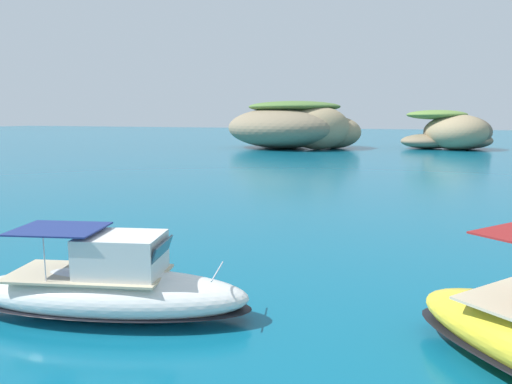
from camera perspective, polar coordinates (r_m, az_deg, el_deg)
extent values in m
ellipsoid|color=#84755B|center=(87.20, 3.25, 7.05)|extent=(14.38, 13.98, 4.42)
ellipsoid|color=#84755B|center=(78.42, 3.02, 7.60)|extent=(24.43, 22.71, 6.50)
ellipsoid|color=#9E8966|center=(79.00, 9.25, 7.01)|extent=(11.99, 12.05, 5.14)
ellipsoid|color=#9E8966|center=(75.67, 7.36, 7.55)|extent=(11.64, 10.25, 6.66)
ellipsoid|color=#517538|center=(79.88, 4.54, 10.05)|extent=(15.12, 13.75, 1.85)
ellipsoid|color=#84755B|center=(83.62, 23.40, 5.67)|extent=(11.04, 12.11, 2.73)
ellipsoid|color=#756651|center=(82.29, 22.77, 6.60)|extent=(13.42, 13.61, 5.40)
ellipsoid|color=#9E8966|center=(80.83, 22.69, 6.59)|extent=(12.99, 13.16, 5.47)
ellipsoid|color=#84755B|center=(82.16, 19.76, 5.70)|extent=(11.65, 11.40, 2.36)
ellipsoid|color=olive|center=(81.93, 20.65, 8.58)|extent=(9.18, 8.34, 1.49)
ellipsoid|color=white|center=(13.22, -16.95, -11.47)|extent=(7.57, 3.98, 1.23)
ellipsoid|color=black|center=(13.31, -16.90, -12.59)|extent=(7.72, 4.06, 0.15)
cube|color=#C6B793|center=(13.26, -19.25, -9.11)|extent=(4.33, 2.82, 0.06)
cube|color=silver|center=(12.75, -15.66, -7.14)|extent=(2.36, 2.00, 1.02)
cube|color=#2D4756|center=(12.38, -11.20, -6.97)|extent=(0.60, 1.43, 0.54)
cylinder|color=silver|center=(12.18, -4.60, -9.35)|extent=(0.43, 1.48, 0.04)
cube|color=navy|center=(13.29, -22.34, -4.07)|extent=(2.54, 2.20, 0.04)
cylinder|color=silver|center=(14.07, -20.73, -5.70)|extent=(0.03, 0.03, 1.16)
cylinder|color=silver|center=(12.79, -23.81, -7.34)|extent=(0.03, 0.03, 1.16)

